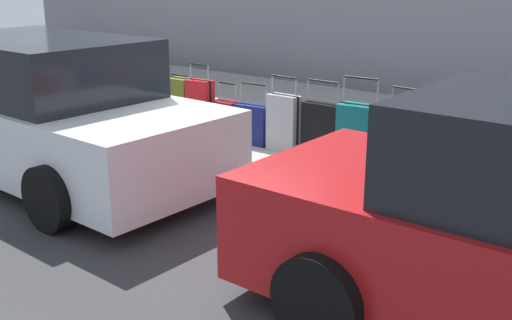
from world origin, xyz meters
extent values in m
plane|color=#333335|center=(0.00, 0.00, 0.00)|extent=(40.00, 40.00, 0.00)
cube|color=gray|center=(0.00, -2.50, 0.07)|extent=(18.00, 5.00, 0.14)
cylinder|color=black|center=(-3.47, -0.71, 0.16)|extent=(0.05, 0.02, 0.04)
cube|color=maroon|center=(-3.20, -0.72, 0.48)|extent=(0.36, 0.22, 0.67)
cube|color=black|center=(-3.20, -0.72, 0.48)|extent=(0.36, 0.06, 0.68)
cylinder|color=gray|center=(-3.35, -0.73, 0.83)|extent=(0.02, 0.02, 0.04)
cylinder|color=gray|center=(-3.05, -0.71, 0.83)|extent=(0.02, 0.02, 0.04)
cylinder|color=black|center=(-3.20, -0.72, 0.85)|extent=(0.29, 0.05, 0.02)
cylinder|color=black|center=(-3.35, -0.73, 0.16)|extent=(0.05, 0.02, 0.04)
cylinder|color=black|center=(-3.05, -0.71, 0.16)|extent=(0.05, 0.02, 0.04)
cube|color=red|center=(-2.78, -0.86, 0.50)|extent=(0.37, 0.25, 0.73)
cube|color=black|center=(-2.78, -0.86, 0.50)|extent=(0.36, 0.07, 0.74)
cylinder|color=gray|center=(-2.92, -0.85, 1.02)|extent=(0.02, 0.02, 0.29)
cylinder|color=gray|center=(-2.63, -0.88, 1.02)|extent=(0.02, 0.02, 0.29)
cylinder|color=black|center=(-2.78, -0.86, 1.16)|extent=(0.30, 0.05, 0.02)
cylinder|color=black|center=(-2.93, -0.85, 0.16)|extent=(0.05, 0.02, 0.04)
cylinder|color=black|center=(-2.62, -0.88, 0.16)|extent=(0.05, 0.02, 0.04)
cube|color=#59601E|center=(-2.30, -0.84, 0.48)|extent=(0.48, 0.26, 0.68)
cube|color=black|center=(-2.30, -0.84, 0.48)|extent=(0.48, 0.08, 0.69)
cylinder|color=gray|center=(-2.50, -0.83, 0.97)|extent=(0.02, 0.02, 0.31)
cylinder|color=gray|center=(-2.09, -0.86, 0.97)|extent=(0.02, 0.02, 0.31)
cylinder|color=black|center=(-2.30, -0.84, 1.12)|extent=(0.41, 0.06, 0.02)
cylinder|color=black|center=(-2.50, -0.82, 0.16)|extent=(0.05, 0.02, 0.04)
cylinder|color=black|center=(-2.09, -0.86, 0.16)|extent=(0.05, 0.02, 0.04)
cube|color=#0F606B|center=(-1.76, -0.75, 0.51)|extent=(0.49, 0.28, 0.75)
cube|color=black|center=(-1.76, -0.75, 0.51)|extent=(0.49, 0.08, 0.76)
cylinder|color=gray|center=(-1.96, -0.77, 1.04)|extent=(0.02, 0.02, 0.31)
cylinder|color=gray|center=(-1.55, -0.74, 1.04)|extent=(0.02, 0.02, 0.31)
cylinder|color=black|center=(-1.76, -0.75, 1.19)|extent=(0.42, 0.06, 0.02)
cylinder|color=black|center=(-1.97, -0.77, 0.16)|extent=(0.05, 0.02, 0.04)
cylinder|color=black|center=(-1.54, -0.74, 0.16)|extent=(0.05, 0.02, 0.04)
cube|color=black|center=(-1.20, -0.83, 0.48)|extent=(0.49, 0.19, 0.68)
cube|color=black|center=(-1.20, -0.83, 0.48)|extent=(0.50, 0.04, 0.69)
cylinder|color=gray|center=(-1.42, -0.83, 0.95)|extent=(0.02, 0.02, 0.27)
cylinder|color=gray|center=(-0.99, -0.83, 0.95)|extent=(0.02, 0.02, 0.27)
cylinder|color=black|center=(-1.20, -0.83, 1.09)|extent=(0.43, 0.03, 0.02)
cylinder|color=black|center=(-1.42, -0.83, 0.16)|extent=(0.04, 0.02, 0.04)
cylinder|color=black|center=(-0.98, -0.83, 0.16)|extent=(0.04, 0.02, 0.04)
cube|color=#9EA0A8|center=(-0.67, -0.77, 0.50)|extent=(0.43, 0.19, 0.72)
cube|color=black|center=(-0.67, -0.77, 0.50)|extent=(0.44, 0.04, 0.74)
cylinder|color=gray|center=(-0.86, -0.76, 0.98)|extent=(0.02, 0.02, 0.23)
cylinder|color=gray|center=(-0.49, -0.77, 0.98)|extent=(0.02, 0.02, 0.23)
cylinder|color=black|center=(-0.67, -0.77, 1.09)|extent=(0.37, 0.03, 0.02)
cylinder|color=black|center=(-0.86, -0.76, 0.16)|extent=(0.04, 0.02, 0.04)
cylinder|color=black|center=(-0.48, -0.77, 0.16)|extent=(0.04, 0.02, 0.04)
cube|color=navy|center=(-0.15, -0.80, 0.40)|extent=(0.48, 0.25, 0.52)
cube|color=black|center=(-0.15, -0.80, 0.40)|extent=(0.48, 0.07, 0.53)
cylinder|color=gray|center=(-0.36, -0.81, 0.80)|extent=(0.02, 0.02, 0.28)
cylinder|color=gray|center=(0.05, -0.79, 0.80)|extent=(0.02, 0.02, 0.28)
cylinder|color=black|center=(-0.15, -0.80, 0.94)|extent=(0.41, 0.05, 0.02)
cylinder|color=black|center=(-0.36, -0.81, 0.16)|extent=(0.05, 0.02, 0.04)
cylinder|color=black|center=(0.05, -0.79, 0.16)|extent=(0.05, 0.02, 0.04)
cube|color=maroon|center=(0.33, -0.84, 0.39)|extent=(0.38, 0.27, 0.50)
cube|color=black|center=(0.33, -0.84, 0.39)|extent=(0.38, 0.06, 0.51)
cylinder|color=gray|center=(0.18, -0.83, 0.77)|extent=(0.02, 0.02, 0.25)
cylinder|color=gray|center=(0.49, -0.84, 0.77)|extent=(0.02, 0.02, 0.25)
cylinder|color=black|center=(0.33, -0.84, 0.89)|extent=(0.31, 0.04, 0.02)
cylinder|color=black|center=(0.17, -0.83, 0.16)|extent=(0.04, 0.02, 0.04)
cylinder|color=black|center=(0.49, -0.84, 0.16)|extent=(0.04, 0.02, 0.04)
cube|color=red|center=(0.77, -0.75, 0.52)|extent=(0.39, 0.23, 0.75)
cube|color=black|center=(0.77, -0.75, 0.52)|extent=(0.38, 0.06, 0.77)
cylinder|color=gray|center=(0.62, -0.76, 1.00)|extent=(0.02, 0.02, 0.22)
cylinder|color=gray|center=(0.93, -0.74, 1.00)|extent=(0.02, 0.02, 0.22)
cylinder|color=black|center=(0.77, -0.75, 1.11)|extent=(0.32, 0.04, 0.02)
cylinder|color=black|center=(0.61, -0.76, 0.16)|extent=(0.05, 0.02, 0.04)
cylinder|color=black|center=(0.94, -0.74, 0.16)|extent=(0.05, 0.02, 0.04)
cube|color=#59601E|center=(1.21, -0.79, 0.51)|extent=(0.37, 0.23, 0.73)
cube|color=black|center=(1.21, -0.79, 0.51)|extent=(0.37, 0.06, 0.75)
cylinder|color=gray|center=(1.06, -0.80, 0.89)|extent=(0.02, 0.02, 0.04)
cylinder|color=gray|center=(1.37, -0.78, 0.89)|extent=(0.02, 0.02, 0.04)
cylinder|color=black|center=(1.21, -0.79, 0.91)|extent=(0.30, 0.04, 0.02)
cylinder|color=black|center=(1.06, -0.80, 0.16)|extent=(0.04, 0.02, 0.04)
cylinder|color=black|center=(1.37, -0.78, 0.16)|extent=(0.04, 0.02, 0.04)
cube|color=#0F606B|center=(1.70, -0.72, 0.50)|extent=(0.49, 0.28, 0.73)
cube|color=black|center=(1.70, -0.72, 0.50)|extent=(0.49, 0.07, 0.74)
cylinder|color=gray|center=(1.50, -0.73, 0.97)|extent=(0.02, 0.02, 0.20)
cylinder|color=gray|center=(1.91, -0.71, 0.97)|extent=(0.02, 0.02, 0.20)
cylinder|color=black|center=(1.70, -0.72, 1.07)|extent=(0.42, 0.04, 0.02)
cylinder|color=black|center=(1.49, -0.73, 0.16)|extent=(0.04, 0.02, 0.04)
cylinder|color=black|center=(1.91, -0.71, 0.16)|extent=(0.04, 0.02, 0.04)
cylinder|color=#99999E|center=(2.42, -0.79, 0.46)|extent=(0.20, 0.20, 0.64)
sphere|color=#99999E|center=(2.42, -0.79, 0.83)|extent=(0.21, 0.21, 0.21)
cylinder|color=#99999E|center=(2.57, -0.79, 0.49)|extent=(0.09, 0.10, 0.09)
cylinder|color=#99999E|center=(2.27, -0.79, 0.49)|extent=(0.09, 0.10, 0.09)
cylinder|color=brown|center=(2.97, -0.64, 0.53)|extent=(0.11, 0.11, 0.79)
cylinder|color=black|center=(-3.26, 2.30, 0.32)|extent=(0.64, 0.23, 0.64)
cylinder|color=black|center=(-3.24, 0.55, 0.32)|extent=(0.64, 0.23, 0.64)
cube|color=silver|center=(1.17, 1.41, 0.57)|extent=(4.77, 1.88, 0.80)
cube|color=black|center=(1.17, 1.41, 1.30)|extent=(2.49, 1.71, 0.65)
cylinder|color=black|center=(2.63, 0.47, 0.32)|extent=(0.64, 0.23, 0.64)
cylinder|color=black|center=(-0.29, 2.35, 0.32)|extent=(0.64, 0.23, 0.64)
cylinder|color=black|center=(-0.31, 0.50, 0.32)|extent=(0.64, 0.23, 0.64)
camera|label=1|loc=(-5.17, 5.29, 2.35)|focal=43.21mm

